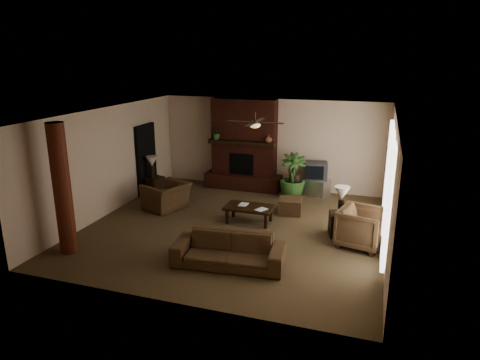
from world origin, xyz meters
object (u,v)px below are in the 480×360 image
(lamp_right, at_px, (342,195))
(armchair_right, at_px, (362,226))
(log_column, at_px, (62,190))
(coffee_table, at_px, (249,208))
(tv_stand, at_px, (314,187))
(floor_plant, at_px, (292,186))
(side_table_left, at_px, (154,186))
(floor_vase, at_px, (295,183))
(armchair_left, at_px, (166,192))
(side_table_right, at_px, (340,224))
(sofa, at_px, (229,245))
(ottoman, at_px, (290,206))
(lamp_left, at_px, (152,163))

(lamp_right, bearing_deg, armchair_right, -40.86)
(log_column, distance_m, coffee_table, 4.38)
(coffee_table, height_order, tv_stand, tv_stand)
(log_column, xyz_separation_m, floor_plant, (3.83, 5.04, -1.03))
(armchair_right, bearing_deg, side_table_left, 86.96)
(tv_stand, relative_size, floor_vase, 1.10)
(armchair_left, xyz_separation_m, side_table_right, (4.71, -0.36, -0.21))
(log_column, bearing_deg, floor_plant, 52.78)
(log_column, height_order, lamp_right, log_column)
(sofa, relative_size, armchair_right, 2.31)
(sofa, bearing_deg, side_table_left, 130.37)
(armchair_right, relative_size, lamp_right, 1.48)
(coffee_table, xyz_separation_m, floor_plant, (0.64, 2.22, 0.00))
(tv_stand, bearing_deg, coffee_table, -94.63)
(log_column, distance_m, side_table_right, 6.19)
(armchair_left, relative_size, armchair_right, 1.14)
(tv_stand, height_order, floor_plant, floor_plant)
(sofa, height_order, ottoman, sofa)
(log_column, relative_size, armchair_left, 2.55)
(tv_stand, bearing_deg, log_column, -109.00)
(armchair_right, bearing_deg, log_column, 124.17)
(floor_plant, relative_size, side_table_right, 2.43)
(side_table_left, height_order, lamp_right, lamp_right)
(lamp_left, bearing_deg, side_table_left, 90.00)
(floor_plant, height_order, lamp_right, lamp_right)
(armchair_right, relative_size, side_table_left, 1.75)
(ottoman, height_order, lamp_right, lamp_right)
(sofa, relative_size, armchair_left, 2.02)
(side_table_right, height_order, lamp_right, lamp_right)
(sofa, relative_size, floor_vase, 2.89)
(sofa, distance_m, armchair_left, 3.75)
(floor_plant, height_order, side_table_right, floor_plant)
(armchair_right, distance_m, ottoman, 2.47)
(sofa, bearing_deg, tv_stand, 74.06)
(sofa, xyz_separation_m, coffee_table, (-0.29, 2.32, -0.06))
(armchair_left, height_order, ottoman, armchair_left)
(armchair_left, distance_m, coffee_table, 2.46)
(coffee_table, bearing_deg, ottoman, 48.85)
(sofa, xyz_separation_m, floor_plant, (0.36, 4.53, -0.06))
(floor_plant, bearing_deg, log_column, -127.22)
(coffee_table, relative_size, tv_stand, 1.41)
(lamp_right, bearing_deg, side_table_left, 166.26)
(armchair_right, distance_m, floor_plant, 3.50)
(tv_stand, bearing_deg, floor_plant, -118.79)
(floor_plant, bearing_deg, side_table_right, -55.05)
(armchair_left, height_order, lamp_left, lamp_left)
(tv_stand, distance_m, floor_vase, 0.66)
(tv_stand, relative_size, side_table_left, 1.55)
(log_column, height_order, armchair_right, log_column)
(log_column, height_order, side_table_left, log_column)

